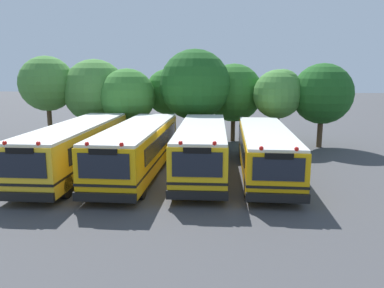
% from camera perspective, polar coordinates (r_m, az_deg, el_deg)
% --- Properties ---
extents(ground_plane, '(160.00, 160.00, 0.00)m').
position_cam_1_polar(ground_plane, '(20.22, -3.24, -4.41)').
color(ground_plane, '#424244').
extents(school_bus_0, '(2.58, 11.57, 2.74)m').
position_cam_1_polar(school_bus_0, '(20.99, -17.27, -0.27)').
color(school_bus_0, yellow).
rests_on(school_bus_0, ground_plane).
extents(school_bus_1, '(2.79, 11.46, 2.71)m').
position_cam_1_polar(school_bus_1, '(20.10, -8.26, -0.41)').
color(school_bus_1, '#EAA80C').
rests_on(school_bus_1, ground_plane).
extents(school_bus_2, '(2.64, 10.81, 2.71)m').
position_cam_1_polar(school_bus_2, '(19.86, 1.57, -0.45)').
color(school_bus_2, yellow).
rests_on(school_bus_2, ground_plane).
extents(school_bus_3, '(2.71, 10.93, 2.54)m').
position_cam_1_polar(school_bus_3, '(19.98, 11.19, -0.82)').
color(school_bus_3, '#EAA80C').
rests_on(school_bus_3, ground_plane).
extents(tree_0, '(4.04, 4.04, 6.55)m').
position_cam_1_polar(tree_0, '(29.70, -21.48, 8.78)').
color(tree_0, '#4C3823').
rests_on(tree_0, ground_plane).
extents(tree_1, '(4.77, 4.77, 6.33)m').
position_cam_1_polar(tree_1, '(29.25, -14.84, 8.10)').
color(tree_1, '#4C3823').
rests_on(tree_1, ground_plane).
extents(tree_2, '(4.03, 4.03, 5.63)m').
position_cam_1_polar(tree_2, '(27.56, -9.73, 7.32)').
color(tree_2, '#4C3823').
rests_on(tree_2, ground_plane).
extents(tree_3, '(3.54, 3.53, 5.62)m').
position_cam_1_polar(tree_3, '(29.14, -3.93, 7.86)').
color(tree_3, '#4C3823').
rests_on(tree_3, ground_plane).
extents(tree_4, '(5.13, 5.13, 7.01)m').
position_cam_1_polar(tree_4, '(27.23, 0.62, 9.13)').
color(tree_4, '#4C3823').
rests_on(tree_4, ground_plane).
extents(tree_5, '(4.45, 4.45, 6.01)m').
position_cam_1_polar(tree_5, '(29.03, 6.44, 7.81)').
color(tree_5, '#4C3823').
rests_on(tree_5, ground_plane).
extents(tree_6, '(3.48, 3.48, 5.58)m').
position_cam_1_polar(tree_6, '(27.28, 13.25, 7.73)').
color(tree_6, '#4C3823').
rests_on(tree_6, ground_plane).
extents(tree_7, '(4.28, 4.28, 6.00)m').
position_cam_1_polar(tree_7, '(28.07, 19.58, 7.30)').
color(tree_7, '#4C3823').
rests_on(tree_7, ground_plane).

